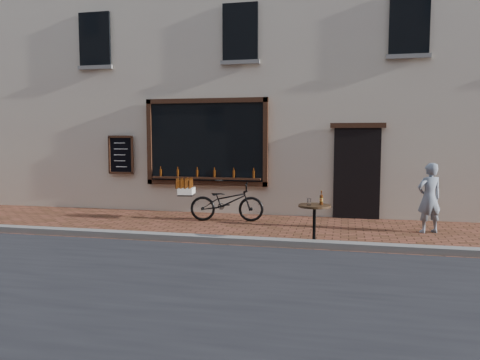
# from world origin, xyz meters

# --- Properties ---
(ground) EXTENTS (90.00, 90.00, 0.00)m
(ground) POSITION_xyz_m (0.00, 0.00, 0.00)
(ground) COLOR #56301B
(ground) RESTS_ON ground
(kerb) EXTENTS (90.00, 0.25, 0.12)m
(kerb) POSITION_xyz_m (0.00, 0.20, 0.06)
(kerb) COLOR slate
(kerb) RESTS_ON ground
(shop_building) EXTENTS (28.00, 6.20, 10.00)m
(shop_building) POSITION_xyz_m (0.00, 6.50, 5.00)
(shop_building) COLOR beige
(shop_building) RESTS_ON ground
(cargo_bicycle) EXTENTS (2.09, 0.87, 0.98)m
(cargo_bicycle) POSITION_xyz_m (-1.12, 2.39, 0.47)
(cargo_bicycle) COLOR black
(cargo_bicycle) RESTS_ON ground
(bistro_table) EXTENTS (0.59, 0.59, 1.01)m
(bistro_table) POSITION_xyz_m (1.09, 0.35, 0.54)
(bistro_table) COLOR black
(bistro_table) RESTS_ON ground
(pedestrian) EXTENTS (0.63, 0.54, 1.46)m
(pedestrian) POSITION_xyz_m (3.34, 2.05, 0.73)
(pedestrian) COLOR gray
(pedestrian) RESTS_ON ground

